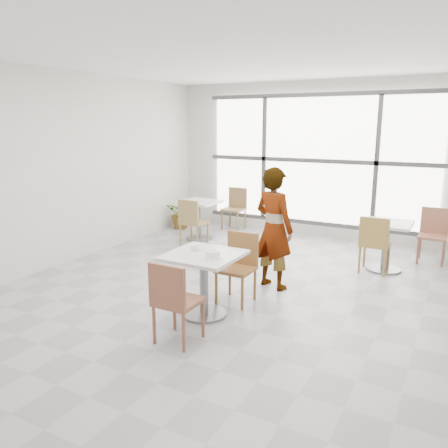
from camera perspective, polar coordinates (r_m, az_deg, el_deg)
The scene contains 18 objects.
floor at distance 5.94m, azimuth 1.40°, elevation -8.88°, with size 7.00×7.00×0.00m, color #9E9EA5.
ceiling at distance 5.58m, azimuth 1.58°, elevation 21.11°, with size 7.00×7.00×0.00m, color white.
wall_back at distance 8.81m, azimuth 12.06°, elevation 8.02°, with size 6.00×6.00×0.00m, color silver.
wall_left at distance 7.42m, azimuth -19.74°, elevation 6.70°, with size 7.00×7.00×0.00m, color silver.
window at distance 8.74m, azimuth 11.94°, elevation 8.00°, with size 4.60×0.07×2.52m.
main_table at distance 5.11m, azimuth -2.63°, elevation -6.29°, with size 0.80×0.80×0.75m.
chair_near at distance 4.50m, azimuth -6.52°, elevation -9.42°, with size 0.42×0.42×0.87m.
chair_far at distance 5.55m, azimuth 1.94°, elevation -4.96°, with size 0.42×0.42×0.87m.
oatmeal_bowl at distance 4.88m, azimuth -1.41°, elevation -3.89°, with size 0.21×0.21×0.10m.
coffee_cup at distance 5.17m, azimuth -3.83°, elevation -3.09°, with size 0.16×0.13×0.07m.
person at distance 5.95m, azimuth 6.46°, elevation -0.58°, with size 0.60×0.39×1.65m, color black.
bg_table_left at distance 8.52m, azimuth -3.18°, elevation 1.24°, with size 0.70×0.70×0.75m.
bg_table_right at distance 7.13m, azimuth 20.15°, elevation -1.85°, with size 0.70×0.70×0.75m.
bg_chair_left_near at distance 8.01m, azimuth -4.20°, elevation 0.58°, with size 0.42×0.42×0.87m.
bg_chair_left_far at distance 9.36m, azimuth 1.48°, elevation 2.40°, with size 0.42×0.42×0.87m.
bg_chair_right_near at distance 6.92m, azimuth 18.84°, elevation -2.06°, with size 0.42×0.42×0.87m.
bg_chair_right_far at distance 7.88m, azimuth 25.39°, elevation -0.85°, with size 0.42×0.42×0.87m.
plant_left at distance 9.46m, azimuth -5.46°, elevation 1.43°, with size 0.60×0.52×0.67m, color #507D46.
Camera 1 is at (2.52, -4.91, 2.20)m, focal length 35.44 mm.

